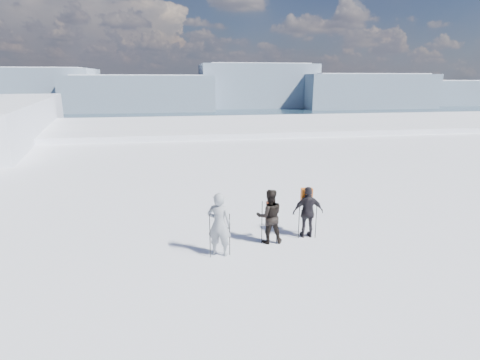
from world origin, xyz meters
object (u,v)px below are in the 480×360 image
(skier_dark, at_px, (269,216))
(skier_pack, at_px, (308,212))
(skier_grey, at_px, (219,224))
(skis_loose, at_px, (271,208))

(skier_dark, distance_m, skier_pack, 1.31)
(skier_grey, bearing_deg, skier_dark, -137.86)
(skier_grey, xyz_separation_m, skier_dark, (1.61, 0.59, -0.08))
(skier_dark, relative_size, skier_pack, 1.02)
(skier_dark, bearing_deg, skier_pack, -168.53)
(skier_grey, distance_m, skis_loose, 4.42)
(skis_loose, bearing_deg, skier_dark, -105.69)
(skier_pack, bearing_deg, skis_loose, -75.76)
(skier_grey, relative_size, skis_loose, 1.10)
(skier_dark, xyz_separation_m, skis_loose, (0.83, 2.97, -0.83))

